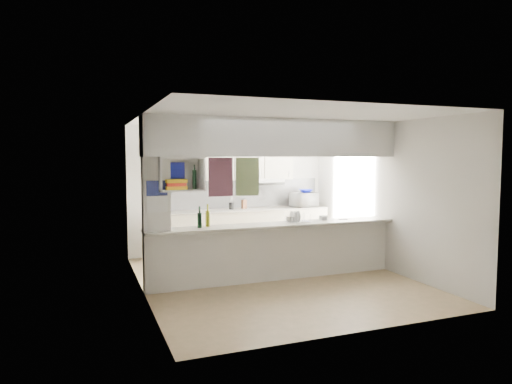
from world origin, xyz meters
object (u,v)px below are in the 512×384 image
microwave (304,200)px  dish_rack (297,217)px  bowl (306,191)px  wine_bottles (204,219)px

microwave → dish_rack: bearing=42.7°
bowl → dish_rack: 2.38m
microwave → dish_rack: (-1.16, -2.03, -0.08)m
dish_rack → wine_bottles: wine_bottles is taller
wine_bottles → microwave: bearing=36.0°
bowl → wine_bottles: (-2.78, -2.00, -0.21)m
microwave → wine_bottles: size_ratio=1.58×
bowl → wine_bottles: bearing=-144.2°
wine_bottles → dish_rack: bearing=-1.4°
microwave → bowl: bearing=179.8°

